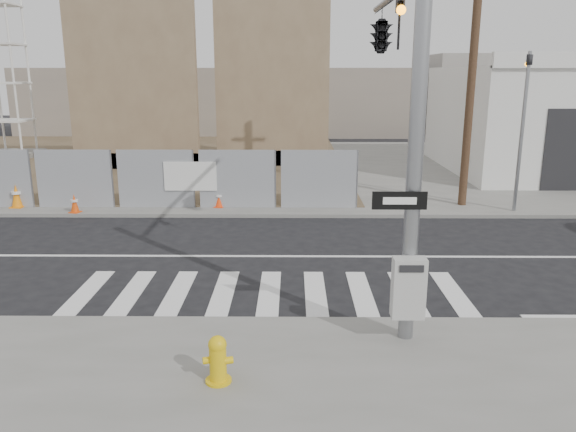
{
  "coord_description": "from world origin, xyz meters",
  "views": [
    {
      "loc": [
        0.5,
        -13.91,
        4.64
      ],
      "look_at": [
        0.39,
        -1.22,
        1.4
      ],
      "focal_mm": 35.0,
      "sensor_mm": 36.0,
      "label": 1
    }
  ],
  "objects_px": {
    "fire_hydrant": "(218,359)",
    "traffic_cone_b": "(16,196)",
    "signal_pole": "(390,66)",
    "traffic_cone_d": "(219,198)",
    "traffic_cone_c": "(75,204)"
  },
  "relations": [
    {
      "from": "traffic_cone_d",
      "to": "signal_pole",
      "type": "bearing_deg",
      "value": -57.31
    },
    {
      "from": "fire_hydrant",
      "to": "traffic_cone_b",
      "type": "xyz_separation_m",
      "value": [
        -8.44,
        11.28,
        0.02
      ]
    },
    {
      "from": "fire_hydrant",
      "to": "traffic_cone_d",
      "type": "distance_m",
      "value": 11.47
    },
    {
      "from": "traffic_cone_b",
      "to": "traffic_cone_d",
      "type": "bearing_deg",
      "value": 0.8
    },
    {
      "from": "traffic_cone_d",
      "to": "fire_hydrant",
      "type": "bearing_deg",
      "value": -82.77
    },
    {
      "from": "signal_pole",
      "to": "fire_hydrant",
      "type": "bearing_deg",
      "value": -125.93
    },
    {
      "from": "fire_hydrant",
      "to": "traffic_cone_c",
      "type": "bearing_deg",
      "value": 103.93
    },
    {
      "from": "fire_hydrant",
      "to": "traffic_cone_c",
      "type": "xyz_separation_m",
      "value": [
        -6.16,
        10.55,
        -0.06
      ]
    },
    {
      "from": "traffic_cone_b",
      "to": "signal_pole",
      "type": "bearing_deg",
      "value": -31.19
    },
    {
      "from": "traffic_cone_b",
      "to": "traffic_cone_c",
      "type": "bearing_deg",
      "value": -17.64
    },
    {
      "from": "fire_hydrant",
      "to": "traffic_cone_d",
      "type": "bearing_deg",
      "value": 80.89
    },
    {
      "from": "traffic_cone_d",
      "to": "traffic_cone_b",
      "type": "bearing_deg",
      "value": -179.2
    },
    {
      "from": "fire_hydrant",
      "to": "traffic_cone_b",
      "type": "bearing_deg",
      "value": 110.48
    },
    {
      "from": "signal_pole",
      "to": "traffic_cone_d",
      "type": "distance_m",
      "value": 9.48
    },
    {
      "from": "traffic_cone_b",
      "to": "traffic_cone_d",
      "type": "distance_m",
      "value": 7.0
    }
  ]
}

